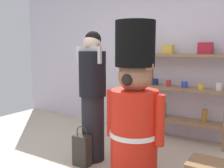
{
  "coord_description": "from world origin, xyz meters",
  "views": [
    {
      "loc": [
        1.54,
        -1.85,
        1.4
      ],
      "look_at": [
        -0.03,
        0.61,
        1.0
      ],
      "focal_mm": 41.42,
      "sensor_mm": 36.0,
      "label": 1
    }
  ],
  "objects": [
    {
      "name": "back_wall",
      "position": [
        0.0,
        2.2,
        1.3
      ],
      "size": [
        6.4,
        0.12,
        2.6
      ],
      "primitive_type": "cube",
      "color": "silver",
      "rests_on": "ground_plane"
    },
    {
      "name": "shopping_bag",
      "position": [
        -0.36,
        0.45,
        0.19
      ],
      "size": [
        0.21,
        0.13,
        0.49
      ],
      "color": "#332D28",
      "rests_on": "ground_plane"
    },
    {
      "name": "merchandise_shelf",
      "position": [
        0.4,
        1.98,
        0.86
      ],
      "size": [
        1.28,
        0.35,
        1.67
      ],
      "color": "#93704C",
      "rests_on": "ground_plane"
    },
    {
      "name": "person_shopper",
      "position": [
        -0.35,
        0.66,
        0.84
      ],
      "size": [
        0.35,
        0.33,
        1.61
      ],
      "color": "black",
      "rests_on": "ground_plane"
    },
    {
      "name": "teddy_bear_guard",
      "position": [
        0.29,
        0.55,
        0.76
      ],
      "size": [
        0.69,
        0.53,
        1.69
      ],
      "color": "red",
      "rests_on": "ground_plane"
    }
  ]
}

